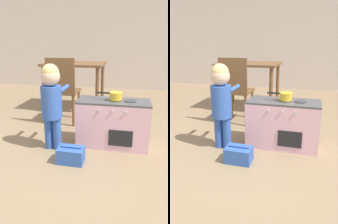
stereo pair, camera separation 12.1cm
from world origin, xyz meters
The scene contains 8 objects.
ground_plane centered at (0.00, 0.00, 0.00)m, with size 16.00×16.00×0.00m, color #8E7556.
wall_back centered at (0.00, 3.84, 1.30)m, with size 10.00×0.06×2.60m.
play_kitchen centered at (0.29, 0.72, 0.25)m, with size 0.75×0.34×0.51m.
toy_pot centered at (0.31, 0.72, 0.56)m, with size 0.26×0.13×0.08m.
child_figure centered at (-0.31, 0.52, 0.56)m, with size 0.23×0.36×0.89m.
toy_basket centered at (-0.05, 0.27, 0.07)m, with size 0.25×0.17×0.16m.
dining_table centered at (-0.45, 2.00, 0.64)m, with size 0.97×0.73×0.77m.
dining_chair_near centered at (-0.43, 1.27, 0.48)m, with size 0.39×0.39×0.90m.
Camera 1 is at (0.45, -1.49, 1.09)m, focal length 35.00 mm.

